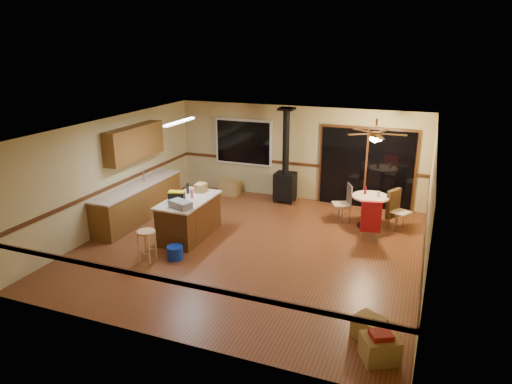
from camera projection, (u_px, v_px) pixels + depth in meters
The scene contains 35 objects.
floor at pixel (251, 246), 9.92m from camera, with size 7.00×7.00×0.00m, color brown.
ceiling at pixel (251, 128), 9.11m from camera, with size 7.00×7.00×0.00m, color silver.
wall_back at pixel (297, 153), 12.62m from camera, with size 7.00×7.00×0.00m, color tan.
wall_front at pixel (159, 260), 6.42m from camera, with size 7.00×7.00×0.00m, color tan.
wall_left at pixel (113, 173), 10.71m from camera, with size 7.00×7.00×0.00m, color tan.
wall_right at pixel (429, 210), 8.32m from camera, with size 7.00×7.00×0.00m, color tan.
chair_rail at pixel (251, 203), 9.61m from camera, with size 7.00×7.00×0.08m, color #442311, non-canonical shape.
window at pixel (243, 142), 13.06m from camera, with size 1.72×0.10×1.32m, color black.
sliding_door at pixel (366, 169), 12.01m from camera, with size 2.52×0.10×2.10m, color black.
lower_cabinets at pixel (139, 203), 11.33m from camera, with size 0.60×3.00×0.86m, color brown.
countertop at pixel (137, 185), 11.19m from camera, with size 0.64×3.04×0.04m, color beige.
upper_cabinets at pixel (135, 143), 11.09m from camera, with size 0.35×2.00×0.80m, color brown.
kitchen_island at pixel (189, 218), 10.29m from camera, with size 0.88×1.68×0.90m.
wood_stove at pixel (285, 177), 12.47m from camera, with size 0.55×0.50×2.52m.
ceiling_fan at pixel (376, 136), 10.29m from camera, with size 0.24×0.24×0.55m.
fluorescent_strip at pixel (180, 122), 10.01m from camera, with size 0.10×1.20×0.04m, color white.
toolbox_grey at pixel (181, 204), 9.59m from camera, with size 0.49×0.27×0.15m, color slate.
toolbox_black at pixel (177, 197), 10.01m from camera, with size 0.35×0.18×0.19m, color black.
toolbox_yellow_lid at pixel (176, 192), 9.98m from camera, with size 0.35×0.18×0.03m, color gold.
box_on_island at pixel (201, 188), 10.64m from camera, with size 0.21×0.29×0.19m, color olive.
bottle_dark at pixel (188, 188), 10.50m from camera, with size 0.07×0.07×0.25m, color black.
bottle_pink at pixel (192, 193), 10.22m from camera, with size 0.06×0.06×0.20m, color #D84C8C.
bottle_white at pixel (200, 187), 10.66m from camera, with size 0.06×0.06×0.19m, color white.
bar_stool at pixel (147, 246), 9.14m from camera, with size 0.36×0.36×0.66m, color tan.
blue_bucket at pixel (175, 253), 9.31m from camera, with size 0.33×0.33×0.28m, color #0C2BAE.
dining_table at pixel (370, 206), 10.82m from camera, with size 0.87×0.87×0.78m.
glass_red at pixel (365, 190), 10.85m from camera, with size 0.07×0.07×0.18m, color #590C14.
glass_cream at pixel (379, 194), 10.61m from camera, with size 0.06×0.06×0.15m, color beige.
chair_left at pixel (346, 199), 11.13m from camera, with size 0.54×0.53×0.51m.
chair_near at pixel (371, 216), 9.97m from camera, with size 0.50×0.53×0.70m.
chair_right at pixel (394, 204), 10.74m from camera, with size 0.61×0.59×0.70m.
box_under_window at pixel (230, 187), 13.25m from camera, with size 0.55×0.44×0.44m, color olive.
box_corner_a at pixel (380, 348), 6.32m from camera, with size 0.48×0.40×0.36m, color olive.
box_corner_b at pixel (369, 328), 6.80m from camera, with size 0.42×0.36×0.34m, color olive.
box_small_red at pixel (381, 335), 6.25m from camera, with size 0.29×0.25×0.08m, color maroon.
Camera 1 is at (3.36, -8.42, 4.22)m, focal length 32.00 mm.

